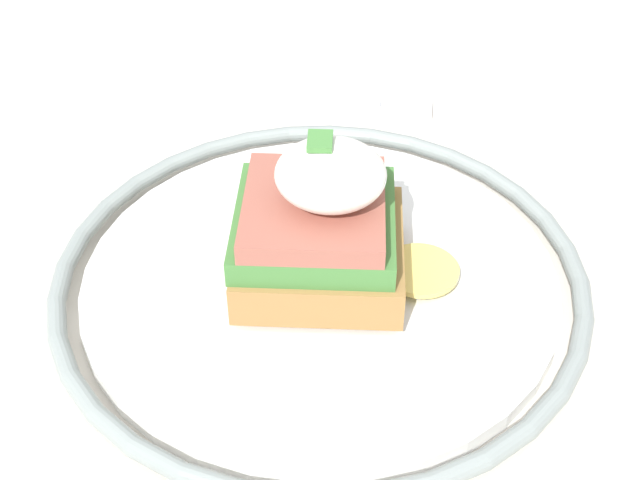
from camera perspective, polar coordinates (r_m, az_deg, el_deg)
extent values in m
cube|color=beige|center=(0.50, -1.24, -3.78)|extent=(0.91, 0.79, 0.03)
cylinder|color=beige|center=(1.10, -17.32, -2.66)|extent=(0.06, 0.06, 0.71)
cylinder|color=beige|center=(1.08, 18.46, -3.77)|extent=(0.06, 0.06, 0.71)
cylinder|color=white|center=(0.48, 0.00, -2.73)|extent=(0.25, 0.25, 0.01)
torus|color=gray|center=(0.48, 0.00, -2.30)|extent=(0.29, 0.29, 0.01)
cube|color=#9E703D|center=(0.47, 0.00, -0.80)|extent=(0.09, 0.09, 0.02)
cube|color=#427A38|center=(0.45, -0.35, 1.07)|extent=(0.08, 0.08, 0.01)
cube|color=#9E5647|center=(0.44, -0.39, 2.07)|extent=(0.08, 0.07, 0.01)
ellipsoid|color=white|center=(0.43, 0.68, 4.21)|extent=(0.05, 0.05, 0.03)
cylinder|color=#EAD166|center=(0.47, 6.45, -1.93)|extent=(0.04, 0.04, 0.00)
cube|color=#47843D|center=(0.42, 0.00, 6.35)|extent=(0.02, 0.01, 0.00)
cube|color=silver|center=(0.63, -0.82, 8.92)|extent=(0.02, 0.10, 0.00)
cube|color=silver|center=(0.63, 5.54, 8.41)|extent=(0.02, 0.04, 0.00)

